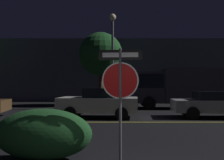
# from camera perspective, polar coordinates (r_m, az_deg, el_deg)

# --- Properties ---
(road_center_stripe) EXTENTS (34.46, 0.12, 0.01)m
(road_center_stripe) POSITION_cam_1_polar(r_m,az_deg,el_deg) (11.01, 1.34, -9.60)
(road_center_stripe) COLOR gold
(road_center_stripe) RESTS_ON ground_plane
(stop_sign) EXTENTS (0.92, 0.10, 2.41)m
(stop_sign) POSITION_cam_1_polar(r_m,az_deg,el_deg) (5.28, 1.71, -0.32)
(stop_sign) COLOR #4C4C51
(stop_sign) RESTS_ON ground_plane
(hedge_bush_1) EXTENTS (2.16, 0.88, 1.12)m
(hedge_bush_1) POSITION_cam_1_polar(r_m,az_deg,el_deg) (5.78, -15.70, -11.86)
(hedge_bush_1) COLOR #19421E
(hedge_bush_1) RESTS_ON ground_plane
(passing_car_2) EXTENTS (4.09, 2.23, 1.46)m
(passing_car_2) POSITION_cam_1_polar(r_m,az_deg,el_deg) (12.48, -3.25, -5.18)
(passing_car_2) COLOR silver
(passing_car_2) RESTS_ON ground_plane
(passing_car_3) EXTENTS (4.30, 2.15, 1.29)m
(passing_car_3) POSITION_cam_1_polar(r_m,az_deg,el_deg) (13.40, 22.18, -5.13)
(passing_car_3) COLOR #9E9EA3
(passing_car_3) RESTS_ON ground_plane
(delivery_truck) EXTENTS (6.03, 2.42, 2.74)m
(delivery_truck) POSITION_cam_1_polar(r_m,az_deg,el_deg) (17.61, 13.30, -1.31)
(delivery_truck) COLOR #2D2D33
(delivery_truck) RESTS_ON ground_plane
(street_lamp) EXTENTS (0.46, 0.46, 6.41)m
(street_lamp) POSITION_cam_1_polar(r_m,az_deg,el_deg) (16.95, -0.06, 7.73)
(street_lamp) COLOR #4C4C51
(street_lamp) RESTS_ON ground_plane
(tree_1) EXTENTS (3.44, 3.44, 5.75)m
(tree_1) POSITION_cam_1_polar(r_m,az_deg,el_deg) (19.80, -2.81, 5.88)
(tree_1) COLOR #422D1E
(tree_1) RESTS_ON ground_plane
(building_backdrop) EXTENTS (25.99, 3.74, 6.04)m
(building_backdrop) POSITION_cam_1_polar(r_m,az_deg,el_deg) (25.60, 3.82, 2.09)
(building_backdrop) COLOR #4C4C56
(building_backdrop) RESTS_ON ground_plane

